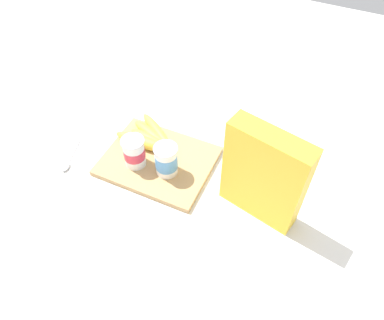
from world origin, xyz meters
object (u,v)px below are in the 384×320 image
Objects in this scene: yogurt_cup_back at (134,152)px; yogurt_cup_front at (166,160)px; cereal_box at (264,176)px; spoon at (69,160)px; banana_bunch at (151,138)px; cutting_board at (158,161)px.

yogurt_cup_front is at bearing -173.53° from yogurt_cup_back.
cereal_box is at bearing -179.97° from yogurt_cup_front.
spoon is (0.56, 0.08, -0.13)m from cereal_box.
banana_bunch is (0.37, -0.08, -0.10)m from cereal_box.
spoon is at bearing 23.28° from cutting_board.
yogurt_cup_front is at bearing -166.93° from cereal_box.
cutting_board is at bearing 133.75° from banana_bunch.
banana_bunch reaches higher than spoon.
cutting_board is 0.08m from banana_bunch.
yogurt_cup_front is (0.27, 0.00, -0.07)m from cereal_box.
yogurt_cup_front is at bearing -165.23° from spoon.
yogurt_cup_front is at bearing 147.45° from cutting_board.
spoon is at bearing -159.17° from cereal_box.
cutting_board is 2.37× the size of spoon.
cutting_board is at bearing -141.99° from yogurt_cup_back.
yogurt_cup_front reaches higher than cutting_board.
yogurt_cup_back is 0.48× the size of banana_bunch.
banana_bunch is (0.05, -0.05, 0.03)m from cutting_board.
yogurt_cup_back is at bearing 6.47° from yogurt_cup_front.
yogurt_cup_front is 1.02× the size of yogurt_cup_back.
cutting_board is 0.09m from yogurt_cup_back.
yogurt_cup_front reaches higher than spoon.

